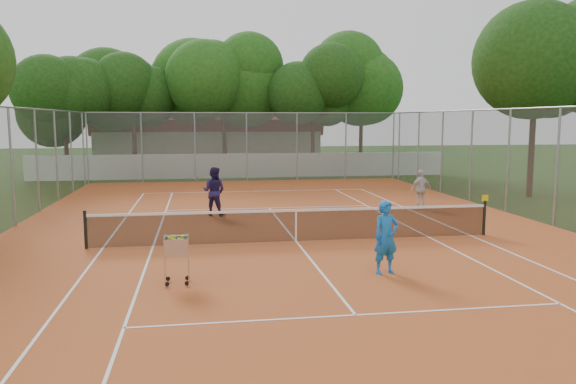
{
  "coord_description": "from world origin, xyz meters",
  "views": [
    {
      "loc": [
        -2.78,
        -15.99,
        3.57
      ],
      "look_at": [
        0.0,
        1.5,
        1.3
      ],
      "focal_mm": 35.0,
      "sensor_mm": 36.0,
      "label": 1
    }
  ],
  "objects": [
    {
      "name": "perimeter_fence",
      "position": [
        0.0,
        0.0,
        2.0
      ],
      "size": [
        18.0,
        34.0,
        4.0
      ],
      "primitive_type": "cube",
      "color": "slate",
      "rests_on": "ground"
    },
    {
      "name": "player_far_left",
      "position": [
        -2.25,
        4.98,
        0.93
      ],
      "size": [
        1.09,
        0.99,
        1.82
      ],
      "primitive_type": "imported",
      "rotation": [
        0.0,
        0.0,
        2.73
      ],
      "color": "#211747",
      "rests_on": "court_pad"
    },
    {
      "name": "ball_hopper",
      "position": [
        -3.3,
        -3.85,
        0.59
      ],
      "size": [
        0.56,
        0.56,
        1.14
      ],
      "primitive_type": "cube",
      "rotation": [
        0.0,
        0.0,
        0.03
      ],
      "color": "silver",
      "rests_on": "court_pad"
    },
    {
      "name": "court_lines",
      "position": [
        0.0,
        0.0,
        0.02
      ],
      "size": [
        10.98,
        23.78,
        0.01
      ],
      "primitive_type": "cube",
      "color": "white",
      "rests_on": "court_pad"
    },
    {
      "name": "boundary_wall",
      "position": [
        0.0,
        19.0,
        0.75
      ],
      "size": [
        26.0,
        0.3,
        1.5
      ],
      "primitive_type": "cube",
      "color": "white",
      "rests_on": "ground"
    },
    {
      "name": "player_far_right",
      "position": [
        6.06,
        5.38,
        0.8
      ],
      "size": [
        0.97,
        0.54,
        1.56
      ],
      "primitive_type": "imported",
      "rotation": [
        0.0,
        0.0,
        3.32
      ],
      "color": "silver",
      "rests_on": "court_pad"
    },
    {
      "name": "tennis_net",
      "position": [
        0.0,
        0.0,
        0.51
      ],
      "size": [
        11.88,
        0.1,
        0.98
      ],
      "primitive_type": "cube",
      "color": "black",
      "rests_on": "court_pad"
    },
    {
      "name": "player_near",
      "position": [
        1.47,
        -3.75,
        0.88
      ],
      "size": [
        0.69,
        0.53,
        1.71
      ],
      "primitive_type": "imported",
      "rotation": [
        0.0,
        0.0,
        0.2
      ],
      "color": "blue",
      "rests_on": "court_pad"
    },
    {
      "name": "ground",
      "position": [
        0.0,
        0.0,
        0.0
      ],
      "size": [
        120.0,
        120.0,
        0.0
      ],
      "primitive_type": "plane",
      "color": "#18340E",
      "rests_on": "ground"
    },
    {
      "name": "court_pad",
      "position": [
        0.0,
        0.0,
        0.01
      ],
      "size": [
        18.0,
        34.0,
        0.02
      ],
      "primitive_type": "cube",
      "color": "#B25122",
      "rests_on": "ground"
    },
    {
      "name": "tropical_trees",
      "position": [
        0.0,
        22.0,
        5.0
      ],
      "size": [
        29.0,
        19.0,
        10.0
      ],
      "primitive_type": "cube",
      "color": "#12340D",
      "rests_on": "ground"
    },
    {
      "name": "clubhouse",
      "position": [
        -2.0,
        29.0,
        2.2
      ],
      "size": [
        16.4,
        9.0,
        4.4
      ],
      "primitive_type": "cube",
      "color": "beige",
      "rests_on": "ground"
    }
  ]
}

